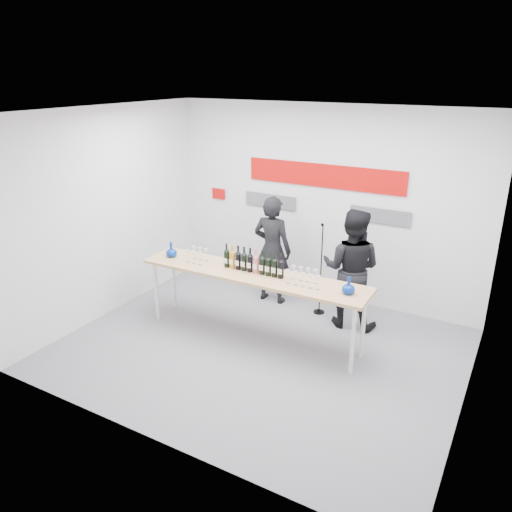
% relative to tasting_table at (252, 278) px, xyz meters
% --- Properties ---
extents(ground, '(5.00, 5.00, 0.00)m').
position_rel_tasting_table_xyz_m(ground, '(0.24, -0.24, -0.87)').
color(ground, slate).
rests_on(ground, ground).
extents(back_wall, '(5.00, 0.04, 3.00)m').
position_rel_tasting_table_xyz_m(back_wall, '(0.24, 1.76, 0.63)').
color(back_wall, silver).
rests_on(back_wall, ground).
extents(signage, '(3.38, 0.02, 0.79)m').
position_rel_tasting_table_xyz_m(signage, '(0.19, 1.73, 0.93)').
color(signage, '#AD0907').
rests_on(signage, back_wall).
extents(tasting_table, '(3.15, 0.68, 0.94)m').
position_rel_tasting_table_xyz_m(tasting_table, '(0.00, 0.00, 0.00)').
color(tasting_table, '#DBAD76').
rests_on(tasting_table, ground).
extents(wine_bottles, '(0.89, 0.09, 0.33)m').
position_rel_tasting_table_xyz_m(wine_bottles, '(-0.01, 0.03, 0.24)').
color(wine_bottles, black).
rests_on(wine_bottles, tasting_table).
extents(decanter_left, '(0.16, 0.16, 0.21)m').
position_rel_tasting_table_xyz_m(decanter_left, '(-1.31, -0.03, 0.18)').
color(decanter_left, navy).
rests_on(decanter_left, tasting_table).
extents(decanter_right, '(0.16, 0.16, 0.21)m').
position_rel_tasting_table_xyz_m(decanter_right, '(1.31, 0.01, 0.18)').
color(decanter_right, navy).
rests_on(decanter_right, tasting_table).
extents(glasses_left, '(0.27, 0.23, 0.18)m').
position_rel_tasting_table_xyz_m(glasses_left, '(-0.88, -0.02, 0.16)').
color(glasses_left, silver).
rests_on(glasses_left, tasting_table).
extents(glasses_right, '(0.47, 0.23, 0.18)m').
position_rel_tasting_table_xyz_m(glasses_right, '(0.73, 0.00, 0.16)').
color(glasses_right, silver).
rests_on(glasses_right, tasting_table).
extents(presenter_left, '(0.63, 0.42, 1.69)m').
position_rel_tasting_table_xyz_m(presenter_left, '(-0.32, 1.16, -0.03)').
color(presenter_left, black).
rests_on(presenter_left, ground).
extents(presenter_right, '(0.89, 0.73, 1.71)m').
position_rel_tasting_table_xyz_m(presenter_right, '(1.01, 1.00, -0.02)').
color(presenter_right, black).
rests_on(presenter_right, ground).
extents(mic_stand, '(0.16, 0.16, 1.41)m').
position_rel_tasting_table_xyz_m(mic_stand, '(0.51, 1.12, -0.44)').
color(mic_stand, black).
rests_on(mic_stand, ground).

